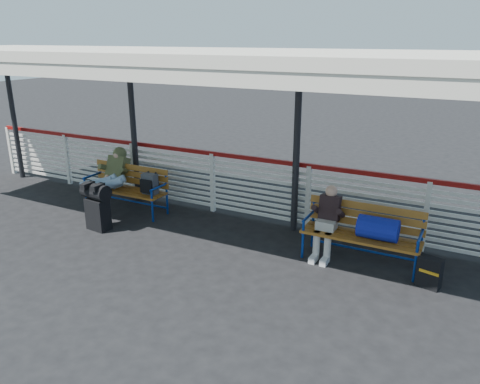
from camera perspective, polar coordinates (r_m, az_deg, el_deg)
The scene contains 9 objects.
ground at distance 8.07m, azimuth -10.24°, elevation -6.51°, with size 60.00×60.00×0.00m, color black.
fence at distance 9.30m, azimuth -3.36°, elevation 1.49°, with size 12.08×0.08×1.24m.
canopy at distance 8.04m, azimuth -7.61°, elevation 15.97°, with size 12.60×3.60×3.16m.
luggage_stack at distance 8.84m, azimuth -17.03°, elevation -1.49°, with size 0.55×0.35×0.87m.
bench_left at distance 9.56m, azimuth -13.01°, elevation 0.97°, with size 1.80×0.56×0.92m.
bench_right at distance 7.38m, azimuth 15.61°, elevation -4.31°, with size 1.80×0.56×0.92m.
traveler_man at distance 9.46m, azimuth -15.80°, elevation 1.49°, with size 0.93×1.64×0.77m.
companion_person at distance 7.52m, azimuth 10.56°, elevation -3.49°, with size 0.32×0.66×1.15m.
suitcase_side at distance 7.15m, azimuth 22.08°, elevation -9.08°, with size 0.36×0.27×0.45m.
Camera 1 is at (4.60, -5.72, 3.36)m, focal length 35.00 mm.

